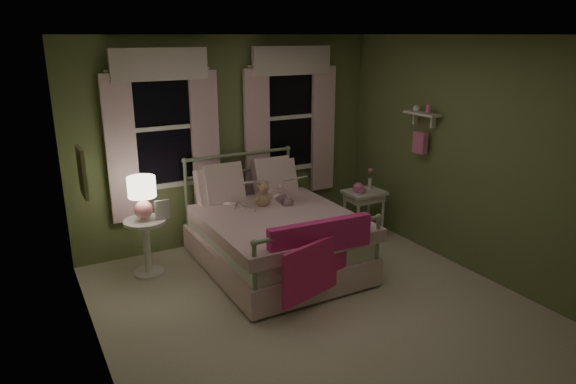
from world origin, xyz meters
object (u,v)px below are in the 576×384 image
teddy_bear (263,195)px  nightstand_left (146,239)px  bed (273,235)px  child_right (278,179)px  child_left (235,185)px  nightstand_right (364,198)px  table_lamp (142,193)px

teddy_bear → nightstand_left: teddy_bear is taller
bed → child_right: (0.28, 0.42, 0.53)m
nightstand_left → bed: bearing=-20.3°
child_left → nightstand_right: 1.77m
child_right → nightstand_left: bearing=4.6°
bed → table_lamp: bed is taller
teddy_bear → table_lamp: size_ratio=0.67×
nightstand_left → table_lamp: 0.54m
child_left → teddy_bear: 0.34m
child_right → nightstand_left: size_ratio=1.06×
bed → nightstand_right: (1.44, 0.20, 0.17)m
table_lamp → teddy_bear: bearing=-9.8°
bed → table_lamp: size_ratio=4.32×
teddy_bear → table_lamp: (-1.34, 0.23, 0.16)m
bed → table_lamp: (-1.34, 0.49, 0.57)m
child_left → bed: bearing=107.5°
child_left → teddy_bear: bearing=134.4°
bed → nightstand_right: size_ratio=3.18×
table_lamp → nightstand_right: 2.82m
table_lamp → nightstand_right: size_ratio=0.74×
child_left → child_right: child_left is taller
bed → nightstand_left: (-1.34, 0.49, 0.03)m
teddy_bear → nightstand_right: size_ratio=0.49×
child_left → teddy_bear: size_ratio=2.20×
table_lamp → nightstand_right: (2.78, -0.29, -0.40)m
bed → child_left: size_ratio=2.94×
bed → teddy_bear: (-0.00, 0.26, 0.41)m
child_left → nightstand_left: bearing=-20.1°
teddy_bear → bed: bearing=-90.0°
child_right → table_lamp: child_right is taller
bed → teddy_bear: bearing=90.0°
child_right → nightstand_right: 1.24m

